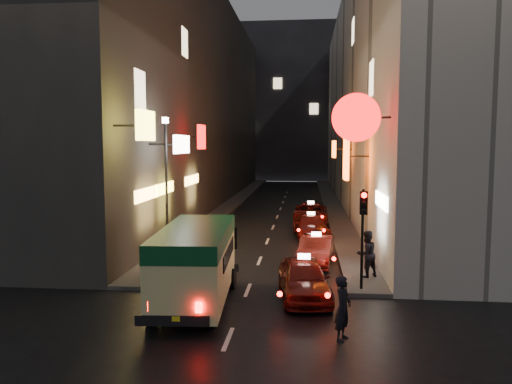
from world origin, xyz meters
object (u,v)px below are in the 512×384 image
(minibus, at_px, (196,256))
(pedestrian_crossing, at_px, (343,304))
(taxi_near, at_px, (304,275))
(lamp_post, at_px, (166,177))
(traffic_light, at_px, (363,218))

(minibus, relative_size, pedestrian_crossing, 3.05)
(taxi_near, bearing_deg, minibus, -163.65)
(pedestrian_crossing, bearing_deg, lamp_post, 63.09)
(pedestrian_crossing, distance_m, traffic_light, 4.65)
(pedestrian_crossing, distance_m, lamp_post, 11.68)
(minibus, distance_m, pedestrian_crossing, 5.20)
(minibus, xyz_separation_m, lamp_post, (-2.72, 6.24, 2.12))
(minibus, relative_size, traffic_light, 1.72)
(minibus, xyz_separation_m, pedestrian_crossing, (4.52, -2.50, -0.61))
(minibus, distance_m, taxi_near, 3.71)
(minibus, distance_m, traffic_light, 5.84)
(lamp_post, bearing_deg, minibus, -66.44)
(traffic_light, height_order, lamp_post, lamp_post)
(minibus, relative_size, lamp_post, 0.97)
(minibus, height_order, pedestrian_crossing, minibus)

